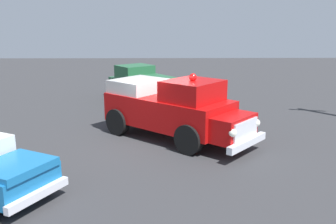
% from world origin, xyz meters
% --- Properties ---
extents(ground_plane, '(60.00, 60.00, 0.00)m').
position_xyz_m(ground_plane, '(0.00, 0.00, 0.00)').
color(ground_plane, '#333335').
extents(vintage_fire_truck, '(5.54, 5.91, 2.59)m').
position_xyz_m(vintage_fire_truck, '(0.04, 0.54, 1.20)').
color(vintage_fire_truck, black).
rests_on(vintage_fire_truck, ground).
extents(parked_pickup, '(4.94, 4.28, 1.90)m').
position_xyz_m(parked_pickup, '(-6.77, -0.87, 0.99)').
color(parked_pickup, black).
rests_on(parked_pickup, ground).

